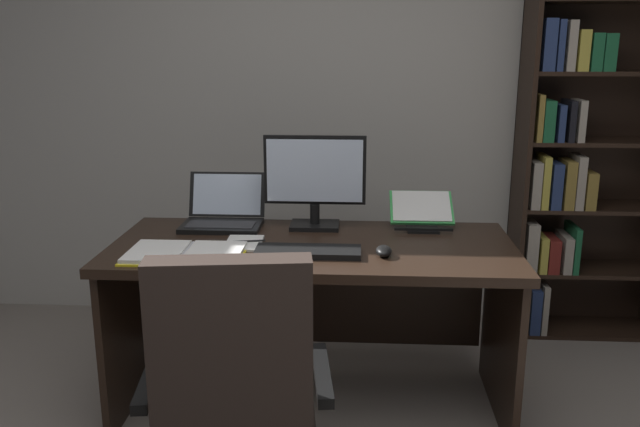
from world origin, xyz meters
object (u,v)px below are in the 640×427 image
Objects in this scene: monitor at (315,182)px; reading_stand_with_book at (422,211)px; laptop at (223,215)px; keyboard at (308,251)px; desk at (314,283)px; bookshelf at (581,138)px; computer_mouse at (384,251)px; notepad at (244,243)px; open_binder at (185,253)px; office_chair at (236,416)px; pen at (249,241)px.

monitor is 1.60× the size of reading_stand_with_book.
laptop is 0.59m from keyboard.
keyboard is at bearing -137.12° from reading_stand_with_book.
laptop reaches higher than keyboard.
desk is 5.88× the size of reading_stand_with_book.
monitor is at bearing -155.24° from bookshelf.
computer_mouse is at bearing -37.78° from desk.
reading_stand_with_book is at bearing 23.44° from notepad.
laptop is at bearing 116.71° from notepad.
open_binder is (-0.06, -0.45, -0.04)m from laptop.
open_binder is at bearing 110.03° from office_chair.
bookshelf is at bearing 30.24° from open_binder.
keyboard is 2.00× the size of notepad.
bookshelf is 5.09× the size of keyboard.
reading_stand_with_book is 0.82m from pen.
notepad is at bearing -135.00° from monitor.
office_chair is 0.84m from pen.
laptop is 0.83m from computer_mouse.
pen reaches higher than desk.
pen is (-0.26, -0.28, -0.20)m from monitor.
keyboard is at bearing 5.87° from open_binder.
keyboard is at bearing -90.00° from monitor.
reading_stand_with_book is at bearing 25.18° from desk.
reading_stand_with_book is 0.84m from notepad.
office_chair is at bearing -121.55° from reading_stand_with_book.
monitor is (-0.01, 0.17, 0.41)m from desk.
notepad is at bearing 168.31° from computer_mouse.
reading_stand_with_book is at bearing 2.96° from laptop.
bookshelf reaches higher than laptop.
desk is at bearing 70.52° from office_chair.
monitor reaches higher than pen.
computer_mouse is 0.50× the size of notepad.
desk is at bearing -87.43° from monitor.
laptop reaches higher than open_binder.
pen is (-0.08, 0.76, 0.35)m from office_chair.
pen is at bearing -150.76° from bookshelf.
monitor is at bearing 42.89° from open_binder.
desk is 1.66m from bookshelf.
office_chair is (-1.54, -1.66, -0.67)m from bookshelf.
monitor is 0.45m from laptop.
pen reaches higher than notepad.
office_chair reaches higher than reading_stand_with_book.
pen is at bearing 37.21° from open_binder.
open_binder is 0.26m from notepad.
monitor reaches higher than desk.
laptop is (-1.78, -0.62, -0.29)m from bookshelf.
open_binder is 2.21× the size of notepad.
monitor is 3.27× the size of pen.
laptop is at bearing 82.44° from open_binder.
reading_stand_with_book is at bearing 24.00° from pen.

